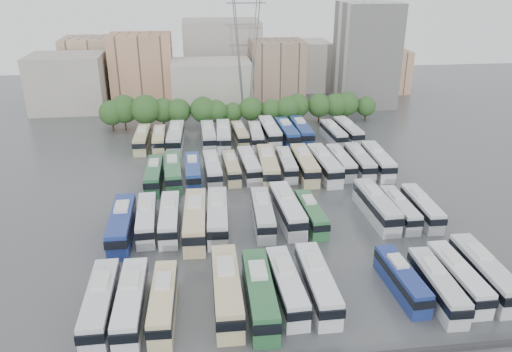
{
  "coord_description": "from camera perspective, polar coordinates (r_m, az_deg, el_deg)",
  "views": [
    {
      "loc": [
        -10.78,
        -68.14,
        34.35
      ],
      "look_at": [
        -1.41,
        5.35,
        3.0
      ],
      "focal_mm": 35.0,
      "sensor_mm": 36.0,
      "label": 1
    }
  ],
  "objects": [
    {
      "name": "bus_r0_s13",
      "position": [
        63.84,
        24.6,
        -9.93
      ],
      "size": [
        2.97,
        12.58,
        3.93
      ],
      "rotation": [
        0.0,
        0.0,
        -0.02
      ],
      "color": "silver",
      "rests_on": "ground"
    },
    {
      "name": "bus_r0_s12",
      "position": [
        62.11,
        22.08,
        -10.61
      ],
      "size": [
        2.59,
        11.5,
        3.6
      ],
      "rotation": [
        0.0,
        0.0,
        0.01
      ],
      "color": "white",
      "rests_on": "ground"
    },
    {
      "name": "bus_r2_s7",
      "position": [
        87.12,
        1.36,
        1.2
      ],
      "size": [
        3.63,
        13.73,
        4.27
      ],
      "rotation": [
        0.0,
        0.0,
        -0.05
      ],
      "color": "#C6B788",
      "rests_on": "ground"
    },
    {
      "name": "bus_r1_s0",
      "position": [
        70.31,
        -15.09,
        -5.31
      ],
      "size": [
        2.98,
        13.07,
        4.09
      ],
      "rotation": [
        0.0,
        0.0,
        0.01
      ],
      "color": "navy",
      "rests_on": "ground"
    },
    {
      "name": "bus_r2_s2",
      "position": [
        86.29,
        -9.47,
        0.53
      ],
      "size": [
        3.31,
        12.54,
        3.9
      ],
      "rotation": [
        0.0,
        0.0,
        0.05
      ],
      "color": "#307041",
      "rests_on": "ground"
    },
    {
      "name": "bus_r2_s6",
      "position": [
        88.12,
        -0.82,
        1.3
      ],
      "size": [
        3.2,
        12.15,
        3.78
      ],
      "rotation": [
        0.0,
        0.0,
        0.05
      ],
      "color": "silver",
      "rests_on": "ground"
    },
    {
      "name": "bus_r2_s4",
      "position": [
        86.88,
        -5.02,
        0.85
      ],
      "size": [
        3.02,
        11.83,
        3.68
      ],
      "rotation": [
        0.0,
        0.0,
        0.04
      ],
      "color": "silver",
      "rests_on": "ground"
    },
    {
      "name": "bus_r1_s1",
      "position": [
        71.34,
        -12.4,
        -4.79
      ],
      "size": [
        2.97,
        11.75,
        3.66
      ],
      "rotation": [
        0.0,
        0.0,
        0.04
      ],
      "color": "silver",
      "rests_on": "ground"
    },
    {
      "name": "bus_r1_s2",
      "position": [
        70.84,
        -9.85,
        -4.75
      ],
      "size": [
        2.73,
        11.95,
        3.74
      ],
      "rotation": [
        0.0,
        0.0,
        -0.01
      ],
      "color": "silver",
      "rests_on": "ground"
    },
    {
      "name": "bus_r0_s11",
      "position": [
        59.86,
        19.96,
        -11.61
      ],
      "size": [
        2.85,
        11.61,
        3.62
      ],
      "rotation": [
        0.0,
        0.0,
        -0.03
      ],
      "color": "silver",
      "rests_on": "ground"
    },
    {
      "name": "city_buildings",
      "position": [
        142.52,
        -5.94,
        12.11
      ],
      "size": [
        102.0,
        35.0,
        20.0
      ],
      "color": "#9E998E",
      "rests_on": "ground"
    },
    {
      "name": "bus_r3_s1",
      "position": [
        103.86,
        -11.01,
        4.19
      ],
      "size": [
        2.55,
        11.16,
        3.49
      ],
      "rotation": [
        0.0,
        0.0,
        0.01
      ],
      "color": "beige",
      "rests_on": "ground"
    },
    {
      "name": "bus_r3_s2",
      "position": [
        103.17,
        -9.15,
        4.41
      ],
      "size": [
        3.56,
        13.59,
        4.23
      ],
      "rotation": [
        0.0,
        0.0,
        -0.05
      ],
      "color": "silver",
      "rests_on": "ground"
    },
    {
      "name": "bus_r2_s1",
      "position": [
        85.8,
        -11.58,
        0.15
      ],
      "size": [
        2.71,
        11.74,
        3.67
      ],
      "rotation": [
        0.0,
        0.0,
        -0.01
      ],
      "color": "#2C6840",
      "rests_on": "ground"
    },
    {
      "name": "bus_r2_s12",
      "position": [
        91.7,
        11.74,
        1.7
      ],
      "size": [
        2.92,
        12.24,
        3.82
      ],
      "rotation": [
        0.0,
        0.0,
        -0.02
      ],
      "color": "silver",
      "rests_on": "ground"
    },
    {
      "name": "bus_r1_s12",
      "position": [
        75.66,
        16.05,
        -3.6
      ],
      "size": [
        2.4,
        10.99,
        3.45
      ],
      "rotation": [
        0.0,
        0.0,
        -0.0
      ],
      "color": "silver",
      "rests_on": "ground"
    },
    {
      "name": "bus_r0_s10",
      "position": [
        59.86,
        16.3,
        -11.21
      ],
      "size": [
        2.83,
        10.91,
        3.4
      ],
      "rotation": [
        0.0,
        0.0,
        0.04
      ],
      "color": "navy",
      "rests_on": "ground"
    },
    {
      "name": "bus_r1_s13",
      "position": [
        76.98,
        18.4,
        -3.4
      ],
      "size": [
        2.76,
        11.3,
        3.52
      ],
      "rotation": [
        0.0,
        0.0,
        -0.03
      ],
      "color": "silver",
      "rests_on": "ground"
    },
    {
      "name": "bus_r2_s9",
      "position": [
        88.34,
        5.57,
        1.36
      ],
      "size": [
        2.99,
        13.19,
        4.13
      ],
      "rotation": [
        0.0,
        0.0,
        -0.01
      ],
      "color": "#CCBE8C",
      "rests_on": "ground"
    },
    {
      "name": "bus_r1_s3",
      "position": [
        69.29,
        -6.97,
        -4.98
      ],
      "size": [
        3.51,
        13.77,
        4.29
      ],
      "rotation": [
        0.0,
        0.0,
        -0.04
      ],
      "color": "beige",
      "rests_on": "ground"
    },
    {
      "name": "bus_r1_s7",
      "position": [
        72.11,
        3.59,
        -3.77
      ],
      "size": [
        3.46,
        13.06,
        4.06
      ],
      "rotation": [
        0.0,
        0.0,
        0.05
      ],
      "color": "white",
      "rests_on": "ground"
    },
    {
      "name": "electricity_pylon",
      "position": [
        119.86,
        -1.12,
        15.41
      ],
      "size": [
        9.0,
        6.91,
        33.83
      ],
      "color": "slate",
      "rests_on": "ground"
    },
    {
      "name": "bus_r0_s4",
      "position": [
        55.36,
        -3.36,
        -12.78
      ],
      "size": [
        3.07,
        13.42,
        4.2
      ],
      "rotation": [
        0.0,
        0.0,
        -0.01
      ],
      "color": "#CCBF8C",
      "rests_on": "ground"
    },
    {
      "name": "apartment_tower",
      "position": [
        135.54,
        12.47,
        13.36
      ],
      "size": [
        14.0,
        14.0,
        26.0
      ],
      "primitive_type": "cube",
      "color": "silver",
      "rests_on": "ground"
    },
    {
      "name": "bus_r1_s11",
      "position": [
        75.07,
        13.58,
        -3.28
      ],
      "size": [
        3.14,
        13.05,
        4.07
      ],
      "rotation": [
        0.0,
        0.0,
        0.02
      ],
      "color": "silver",
      "rests_on": "ground"
    },
    {
      "name": "bus_r0_s7",
      "position": [
        56.93,
        7.01,
        -11.99
      ],
      "size": [
        2.72,
        12.44,
        3.9
      ],
      "rotation": [
        0.0,
        0.0,
        -0.0
      ],
      "color": "silver",
      "rests_on": "ground"
    },
    {
      "name": "bus_r0_s1",
      "position": [
        55.3,
        -14.08,
        -13.78
      ],
      "size": [
        2.82,
        12.44,
        3.9
      ],
      "rotation": [
        0.0,
        0.0,
        -0.01
      ],
      "color": "white",
      "rests_on": "ground"
    },
    {
      "name": "bus_r3_s12",
      "position": [
        106.51,
        8.82,
        4.86
      ],
      "size": [
        3.11,
        11.73,
        3.65
      ],
      "rotation": [
        0.0,
        0.0,
        0.05
      ],
      "color": "silver",
      "rests_on": "ground"
    },
    {
      "name": "bus_r3_s10",
      "position": [
        106.33,
        5.19,
        5.13
      ],
      "size": [
        2.9,
        13.03,
        4.08
      ],
      "rotation": [
        0.0,
        0.0,
        0.0
      ],
      "color": "navy",
      "rests_on": "ground"
    },
    {
      "name": "bus_r0_s0",
      "position": [
        56.02,
        -17.34,
        -13.66
      ],
      "size": [
        2.79,
        12.42,
        3.89
      ],
      "rotation": [
        0.0,
        0.0,
        0.01
      ],
      "color": "silver",
      "rests_on": "ground"
    },
    {
      "name": "bus_r2_s11",
      "position": [
        90.95,
        9.65,
        1.63
      ],
      "size": [
        2.71,
        11.71,
        3.66
      ],
      "rotation": [
        0.0,
        0.0,
        0.01
      ],
      "color": "silver",
      "rests_on": "ground"
    },
    {
      "name": "bus_r2_s8",
      "position": [
        88.84,
        3.5,
        1.36
      ],
      "size": [
        2.82,
        11.41,
        3.56
      ],
      "rotation": [
        0.0,
        0.0,
        -0.03
      ],
      "color": "silver",
      "rests_on": "ground"
    },
    {
      "name": "bus_r2_s10",
      "position": [
        88.62,
        7.8,
        1.35
      ],
      "size": [
        3.53,
        13.5,
        4.2
      ],
      "rotation": [
        0.0,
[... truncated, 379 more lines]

